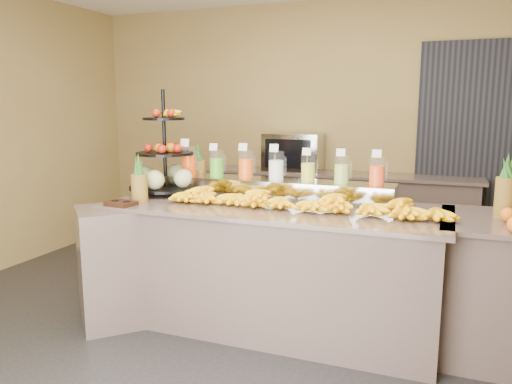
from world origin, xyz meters
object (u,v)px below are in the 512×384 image
Objects in this scene: oven_warmer at (294,152)px; fruit_stand at (169,167)px; pitcher_tray at (276,189)px; condiment_caddy at (121,203)px; banana_heap at (300,200)px.

fruit_stand is at bearing -109.02° from oven_warmer.
condiment_caddy is at bearing -144.49° from pitcher_tray.
fruit_stand is 0.62m from condiment_caddy.
pitcher_tray is 1.72m from oven_warmer.
oven_warmer is (0.54, 1.78, -0.01)m from fruit_stand.
condiment_caddy is (-1.27, -0.35, -0.05)m from banana_heap.
oven_warmer reaches higher than condiment_caddy.
fruit_stand is 4.17× the size of condiment_caddy.
condiment_caddy is 2.45m from oven_warmer.
fruit_stand is at bearing -173.38° from pitcher_tray.
condiment_caddy is at bearing -106.46° from oven_warmer.
banana_heap is 10.22× the size of condiment_caddy.
pitcher_tray is 2.16× the size of fruit_stand.
oven_warmer is (-0.37, 1.67, 0.13)m from pitcher_tray.
oven_warmer is at bearing 108.32° from banana_heap.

